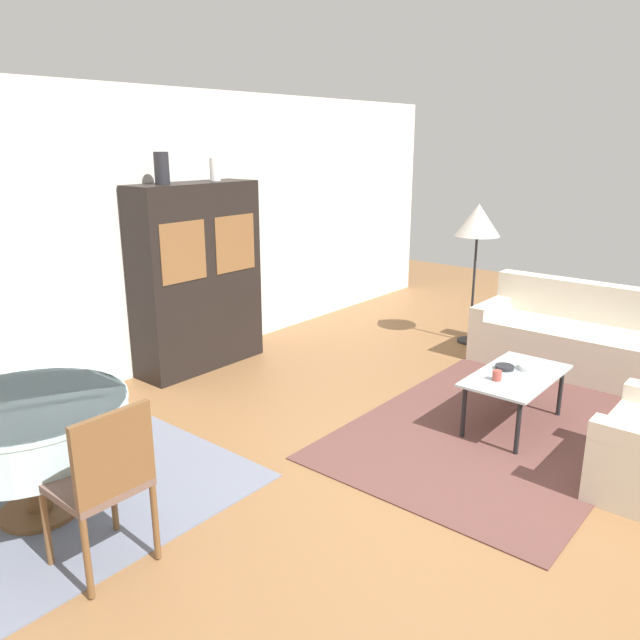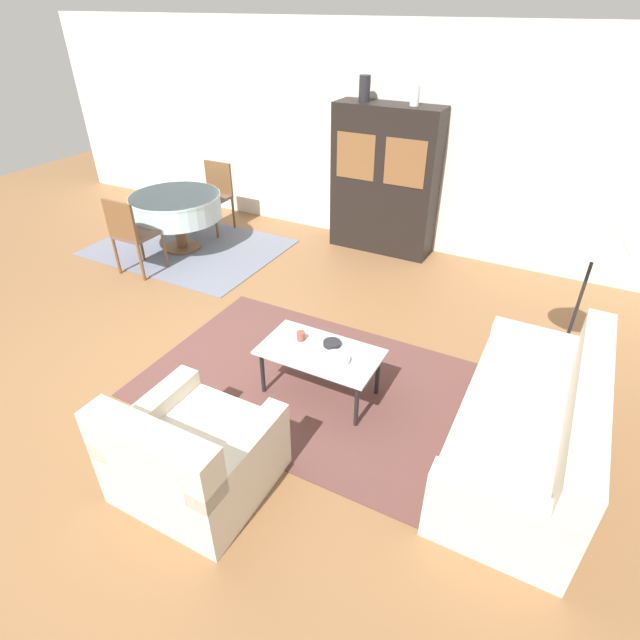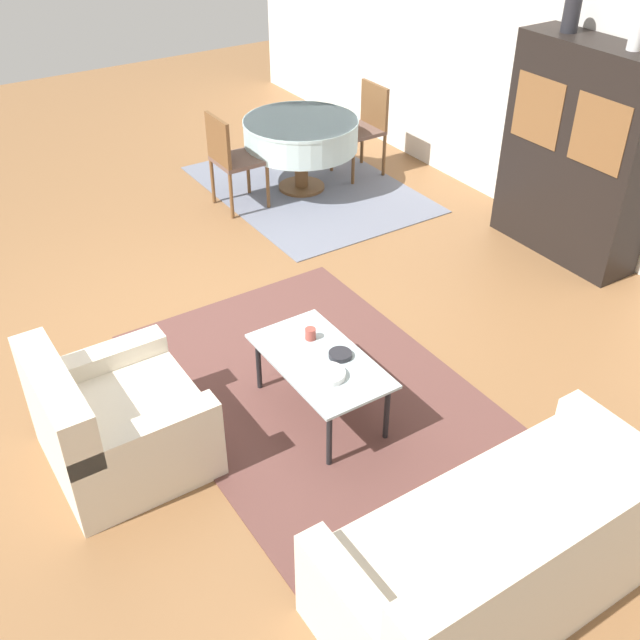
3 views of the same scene
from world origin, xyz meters
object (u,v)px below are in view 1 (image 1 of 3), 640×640
object	(u,v)px
display_cabinet	(197,277)
bowl_small	(504,367)
coffee_table	(516,380)
couch	(578,340)
floor_lamp	(478,224)
dining_table	(29,426)
vase_tall	(162,168)
bowl	(532,367)
cup	(497,375)
vase_short	(215,169)
dining_chair_near	(104,478)

from	to	relation	value
display_cabinet	bowl_small	size ratio (longest dim) A/B	12.24
coffee_table	bowl_small	size ratio (longest dim) A/B	6.61
couch	floor_lamp	bearing A→B (deg)	-5.13
dining_table	vase_tall	distance (m)	2.77
bowl	cup	bearing A→B (deg)	162.94
vase_tall	vase_short	world-z (taller)	vase_tall
vase_tall	cup	bearing A→B (deg)	-75.17
cup	vase_tall	xyz separation A→B (m)	(-0.78, 2.96, 1.49)
coffee_table	bowl_small	bearing A→B (deg)	67.83
dining_chair_near	vase_short	xyz separation A→B (m)	(2.66, 2.09, 1.39)
floor_lamp	cup	size ratio (longest dim) A/B	19.62
coffee_table	floor_lamp	world-z (taller)	floor_lamp
display_cabinet	vase_tall	xyz separation A→B (m)	(-0.33, 0.00, 1.06)
floor_lamp	vase_short	bearing A→B (deg)	140.66
dining_chair_near	coffee_table	bearing A→B (deg)	-17.24
bowl_small	vase_tall	xyz separation A→B (m)	(-1.05, 2.91, 1.51)
coffee_table	display_cabinet	xyz separation A→B (m)	(-0.67, 3.03, 0.52)
couch	cup	world-z (taller)	couch
coffee_table	cup	xyz separation A→B (m)	(-0.22, 0.07, 0.09)
dining_table	cup	world-z (taller)	dining_table
bowl	vase_tall	size ratio (longest dim) A/B	0.75
display_cabinet	dining_table	distance (m)	2.71
dining_table	floor_lamp	xyz separation A→B (m)	(4.81, -0.47, 0.75)
couch	cup	xyz separation A→B (m)	(-1.88, 0.02, 0.18)
vase_tall	vase_short	distance (m)	0.63
floor_lamp	vase_tall	distance (m)	3.35
floor_lamp	couch	bearing A→B (deg)	-95.13
dining_table	dining_chair_near	xyz separation A→B (m)	(0.00, -0.80, -0.04)
cup	bowl_small	distance (m)	0.27
couch	dining_chair_near	size ratio (longest dim) A/B	2.05
bowl	display_cabinet	bearing A→B (deg)	105.38
dining_table	floor_lamp	distance (m)	4.89
dining_chair_near	floor_lamp	distance (m)	4.88
cup	vase_short	distance (m)	3.30
bowl	vase_short	bearing A→B (deg)	100.21
dining_chair_near	cup	size ratio (longest dim) A/B	11.82
couch	dining_table	distance (m)	5.00
bowl_small	vase_short	size ratio (longest dim) A/B	0.68
vase_tall	vase_short	xyz separation A→B (m)	(0.62, -0.00, -0.03)
coffee_table	bowl	xyz separation A→B (m)	(0.18, -0.06, 0.07)
display_cabinet	vase_tall	size ratio (longest dim) A/B	6.40
dining_chair_near	floor_lamp	xyz separation A→B (m)	(4.81, 0.32, 0.80)
display_cabinet	floor_lamp	size ratio (longest dim) A/B	1.18
display_cabinet	dining_chair_near	bearing A→B (deg)	-138.55
display_cabinet	vase_tall	world-z (taller)	vase_tall
couch	dining_chair_near	xyz separation A→B (m)	(-4.70, 0.89, 0.25)
floor_lamp	bowl_small	bearing A→B (deg)	-146.49
display_cabinet	vase_tall	distance (m)	1.11
vase_short	display_cabinet	bearing A→B (deg)	-179.82
dining_table	floor_lamp	world-z (taller)	floor_lamp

